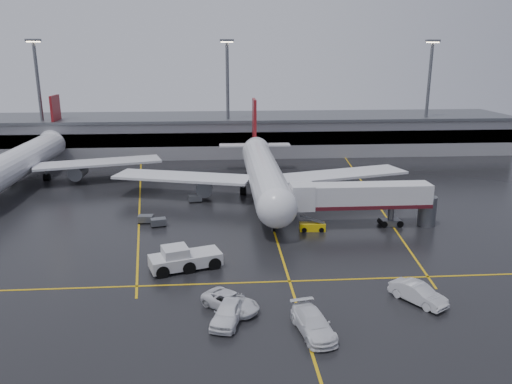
{
  "coord_description": "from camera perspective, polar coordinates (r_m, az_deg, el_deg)",
  "views": [
    {
      "loc": [
        -6.84,
        -68.37,
        22.64
      ],
      "look_at": [
        -2.0,
        -2.0,
        4.0
      ],
      "focal_mm": 34.91,
      "sensor_mm": 36.0,
      "label": 1
    }
  ],
  "objects": [
    {
      "name": "service_van_a",
      "position": [
        46.48,
        -2.92,
        -12.42
      ],
      "size": [
        5.92,
        5.76,
        1.57
      ],
      "primitive_type": "imported",
      "rotation": [
        0.0,
        0.0,
        0.82
      ],
      "color": "silver",
      "rests_on": "ground"
    },
    {
      "name": "service_van_c",
      "position": [
        49.93,
        18.07,
        -10.97
      ],
      "size": [
        4.65,
        5.71,
        1.83
      ],
      "primitive_type": "imported",
      "rotation": [
        0.0,
        0.0,
        0.58
      ],
      "color": "silver",
      "rests_on": "ground"
    },
    {
      "name": "apron_line_centre",
      "position": [
        72.34,
        1.47,
        -2.59
      ],
      "size": [
        0.25,
        90.0,
        0.02
      ],
      "primitive_type": "cube",
      "color": "gold",
      "rests_on": "ground"
    },
    {
      "name": "pushback_tractor",
      "position": [
        54.92,
        -8.31,
        -7.63
      ],
      "size": [
        8.21,
        5.34,
        2.73
      ],
      "color": "silver",
      "rests_on": "ground"
    },
    {
      "name": "baggage_cart_b",
      "position": [
        70.25,
        -12.52,
        -3.0
      ],
      "size": [
        2.05,
        1.37,
        1.12
      ],
      "color": "#595B60",
      "rests_on": "ground"
    },
    {
      "name": "light_mast_left",
      "position": [
        117.07,
        -23.59,
        10.37
      ],
      "size": [
        3.0,
        1.2,
        25.45
      ],
      "color": "#595B60",
      "rests_on": "ground"
    },
    {
      "name": "terminal",
      "position": [
        117.94,
        -0.8,
        6.71
      ],
      "size": [
        122.0,
        19.0,
        8.6
      ],
      "color": "gray",
      "rests_on": "ground"
    },
    {
      "name": "service_van_b",
      "position": [
        43.14,
        6.58,
        -14.74
      ],
      "size": [
        3.56,
        6.49,
        1.78
      ],
      "primitive_type": "imported",
      "rotation": [
        0.0,
        0.0,
        0.18
      ],
      "color": "white",
      "rests_on": "ground"
    },
    {
      "name": "second_airliner",
      "position": [
        98.43,
        -25.06,
        3.37
      ],
      "size": [
        48.8,
        45.6,
        14.1
      ],
      "color": "silver",
      "rests_on": "ground"
    },
    {
      "name": "light_mast_mid",
      "position": [
        110.69,
        -3.27,
        11.39
      ],
      "size": [
        3.0,
        1.2,
        25.45
      ],
      "color": "#595B60",
      "rests_on": "ground"
    },
    {
      "name": "jet_bridge",
      "position": [
        67.75,
        12.04,
        -0.74
      ],
      "size": [
        19.9,
        3.4,
        6.05
      ],
      "color": "silver",
      "rests_on": "ground"
    },
    {
      "name": "apron_line_left",
      "position": [
        82.63,
        -13.17,
        -0.67
      ],
      "size": [
        9.99,
        69.35,
        0.02
      ],
      "primitive_type": "cube",
      "rotation": [
        0.0,
        0.0,
        0.14
      ],
      "color": "gold",
      "rests_on": "ground"
    },
    {
      "name": "main_airliner",
      "position": [
        80.51,
        0.82,
        2.41
      ],
      "size": [
        48.8,
        45.6,
        14.1
      ],
      "color": "silver",
      "rests_on": "ground"
    },
    {
      "name": "light_mast_right",
      "position": [
        120.18,
        19.14,
        10.91
      ],
      "size": [
        3.0,
        1.2,
        25.45
      ],
      "color": "#595B60",
      "rests_on": "ground"
    },
    {
      "name": "ground",
      "position": [
        72.35,
        1.47,
        -2.59
      ],
      "size": [
        220.0,
        220.0,
        0.0
      ],
      "primitive_type": "plane",
      "color": "black",
      "rests_on": "ground"
    },
    {
      "name": "baggage_cart_c",
      "position": [
        78.76,
        -6.98,
        -0.7
      ],
      "size": [
        2.2,
        1.63,
        1.12
      ],
      "color": "#595B60",
      "rests_on": "ground"
    },
    {
      "name": "service_van_d",
      "position": [
        44.52,
        -3.18,
        -13.56
      ],
      "size": [
        3.74,
        5.89,
        1.87
      ],
      "primitive_type": "imported",
      "rotation": [
        0.0,
        0.0,
        -0.3
      ],
      "color": "white",
      "rests_on": "ground"
    },
    {
      "name": "apron_line_stop",
      "position": [
        52.05,
        3.86,
        -10.16
      ],
      "size": [
        60.0,
        0.25,
        0.02
      ],
      "primitive_type": "cube",
      "color": "gold",
      "rests_on": "ground"
    },
    {
      "name": "apron_line_right",
      "position": [
        85.27,
        12.93,
        -0.15
      ],
      "size": [
        7.57,
        69.64,
        0.02
      ],
      "primitive_type": "cube",
      "rotation": [
        0.0,
        0.0,
        -0.1
      ],
      "color": "gold",
      "rests_on": "ground"
    },
    {
      "name": "baggage_cart_a",
      "position": [
        68.57,
        -11.12,
        -3.38
      ],
      "size": [
        2.25,
        1.74,
        1.12
      ],
      "color": "#595B60",
      "rests_on": "ground"
    },
    {
      "name": "belt_loader",
      "position": [
        66.25,
        6.47,
        -3.96
      ],
      "size": [
        3.46,
        1.78,
        2.13
      ],
      "color": "yellow",
      "rests_on": "ground"
    }
  ]
}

